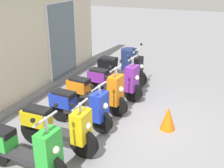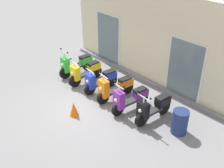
# 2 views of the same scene
# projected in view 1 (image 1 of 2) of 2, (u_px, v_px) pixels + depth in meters

# --- Properties ---
(ground_plane) EXTENTS (40.00, 40.00, 0.00)m
(ground_plane) POSITION_uv_depth(u_px,v_px,m) (127.00, 126.00, 6.08)
(ground_plane) COLOR gray
(storefront_facade) EXTENTS (7.98, 0.50, 3.72)m
(storefront_facade) POSITION_uv_depth(u_px,v_px,m) (7.00, 32.00, 6.47)
(storefront_facade) COLOR beige
(storefront_facade) RESTS_ON ground_plane
(scooter_green) EXTENTS (0.58, 1.70, 1.29)m
(scooter_green) POSITION_uv_depth(u_px,v_px,m) (23.00, 149.00, 4.45)
(scooter_green) COLOR black
(scooter_green) RESTS_ON ground_plane
(scooter_yellow) EXTENTS (0.57, 1.62, 1.17)m
(scooter_yellow) POSITION_uv_depth(u_px,v_px,m) (58.00, 127.00, 5.09)
(scooter_yellow) COLOR black
(scooter_yellow) RESTS_ON ground_plane
(scooter_blue) EXTENTS (0.61, 1.54, 1.16)m
(scooter_blue) POSITION_uv_depth(u_px,v_px,m) (80.00, 107.00, 5.88)
(scooter_blue) COLOR black
(scooter_blue) RESTS_ON ground_plane
(scooter_orange) EXTENTS (0.57, 1.65, 1.28)m
(scooter_orange) POSITION_uv_depth(u_px,v_px,m) (97.00, 91.00, 6.57)
(scooter_orange) COLOR black
(scooter_orange) RESTS_ON ground_plane
(scooter_purple) EXTENTS (0.54, 1.61, 1.28)m
(scooter_purple) POSITION_uv_depth(u_px,v_px,m) (115.00, 80.00, 7.28)
(scooter_purple) COLOR black
(scooter_purple) RESTS_ON ground_plane
(scooter_black) EXTENTS (0.62, 1.58, 1.23)m
(scooter_black) POSITION_uv_depth(u_px,v_px,m) (121.00, 69.00, 8.12)
(scooter_black) COLOR black
(scooter_black) RESTS_ON ground_plane
(traffic_cone) EXTENTS (0.32, 0.32, 0.52)m
(traffic_cone) POSITION_uv_depth(u_px,v_px,m) (168.00, 118.00, 5.86)
(traffic_cone) COLOR orange
(traffic_cone) RESTS_ON ground_plane
(trash_bin) EXTENTS (0.51, 0.51, 0.82)m
(trash_bin) POSITION_uv_depth(u_px,v_px,m) (129.00, 61.00, 9.03)
(trash_bin) COLOR navy
(trash_bin) RESTS_ON ground_plane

